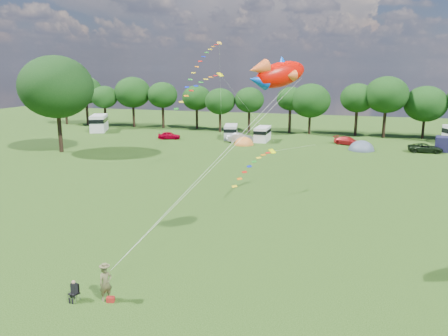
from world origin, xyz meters
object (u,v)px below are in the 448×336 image
(big_tree, at_px, (56,87))
(campervan_a, at_px, (99,123))
(kite_flyer, at_px, (106,283))
(car_a, at_px, (169,135))
(car_b, at_px, (240,138))
(camp_chair, at_px, (74,288))
(campervan_c, at_px, (262,133))
(fish_kite, at_px, (276,74))
(car_d, at_px, (425,148))
(car_c, at_px, (348,141))
(campervan_b, at_px, (231,131))
(tent_greyblue, at_px, (361,150))
(tent_orange, at_px, (244,145))

(big_tree, distance_m, campervan_a, 22.17)
(big_tree, height_order, kite_flyer, big_tree)
(car_a, height_order, car_b, car_b)
(car_a, height_order, camp_chair, car_a)
(car_b, height_order, campervan_a, campervan_a)
(campervan_c, distance_m, fish_kite, 47.31)
(camp_chair, distance_m, fish_kite, 15.25)
(car_a, distance_m, camp_chair, 51.90)
(camp_chair, bearing_deg, car_d, 81.49)
(car_c, xyz_separation_m, kite_flyer, (-10.70, -51.52, 0.30))
(campervan_b, bearing_deg, tent_greyblue, -114.72)
(car_a, bearing_deg, kite_flyer, -174.63)
(campervan_a, relative_size, tent_orange, 1.99)
(campervan_a, xyz_separation_m, fish_kite, (41.71, -47.64, 9.57))
(campervan_a, relative_size, tent_greyblue, 1.65)
(tent_orange, distance_m, camp_chair, 47.54)
(campervan_b, distance_m, kite_flyer, 52.52)
(kite_flyer, bearing_deg, campervan_a, 70.27)
(car_b, bearing_deg, kite_flyer, 162.07)
(car_c, bearing_deg, campervan_c, 115.62)
(campervan_c, height_order, camp_chair, campervan_c)
(tent_greyblue, bearing_deg, campervan_a, 172.32)
(campervan_c, distance_m, tent_greyblue, 15.87)
(car_b, bearing_deg, fish_kite, 172.28)
(campervan_b, height_order, fish_kite, fish_kite)
(tent_orange, xyz_separation_m, camp_chair, (3.14, -47.43, 0.64))
(campervan_c, bearing_deg, car_c, -89.16)
(tent_greyblue, xyz_separation_m, fish_kite, (-5.35, -41.30, 11.17))
(campervan_b, distance_m, camp_chair, 52.80)
(car_a, xyz_separation_m, car_b, (12.05, 0.58, 0.09))
(car_a, bearing_deg, fish_kite, -164.17)
(fish_kite, bearing_deg, car_d, 25.60)
(tent_orange, distance_m, kite_flyer, 47.17)
(kite_flyer, height_order, camp_chair, kite_flyer)
(tent_orange, bearing_deg, campervan_b, 125.29)
(big_tree, relative_size, kite_flyer, 7.23)
(car_b, bearing_deg, tent_orange, -177.27)
(camp_chair, bearing_deg, campervan_c, 107.84)
(campervan_b, relative_size, kite_flyer, 2.80)
(campervan_b, bearing_deg, car_d, -109.87)
(car_d, height_order, fish_kite, fish_kite)
(car_a, relative_size, tent_greyblue, 0.92)
(car_a, relative_size, campervan_a, 0.56)
(big_tree, distance_m, camp_chair, 44.12)
(car_a, relative_size, car_c, 0.91)
(campervan_c, height_order, kite_flyer, campervan_c)
(campervan_a, xyz_separation_m, camp_chair, (32.86, -54.22, -0.96))
(car_c, bearing_deg, tent_orange, 131.07)
(tent_greyblue, relative_size, fish_kite, 1.19)
(campervan_b, bearing_deg, camp_chair, 174.69)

